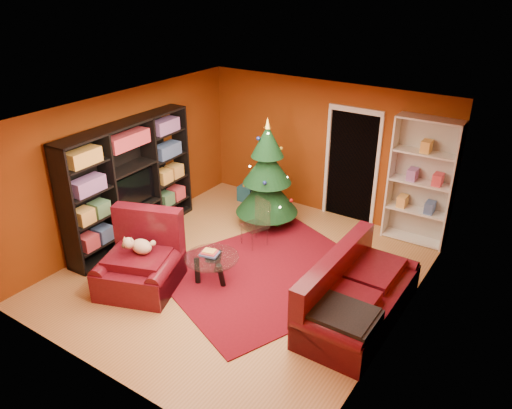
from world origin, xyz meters
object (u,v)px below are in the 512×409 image
Objects in this scene: gift_box_red at (263,193)px; dog at (142,247)px; armchair at (139,261)px; coffee_table at (212,268)px; acrylic_chair at (254,226)px; christmas_tree at (267,174)px; gift_box_teal at (247,193)px; white_bookshelf at (421,182)px; gift_box_green at (277,217)px; rug at (268,274)px; sofa at (360,290)px; media_unit at (130,183)px.

dog reaches higher than gift_box_red.
armchair is 1.42× the size of coffee_table.
christmas_tree is at bearing 127.66° from acrylic_chair.
coffee_table is at bearing -65.83° from gift_box_teal.
christmas_tree is 0.91× the size of white_bookshelf.
gift_box_green is at bearing -162.03° from white_bookshelf.
coffee_table is (0.80, 0.75, -0.25)m from armchair.
rug is 1.41× the size of sofa.
gift_box_green is at bearing 57.73° from dog.
dog is (-0.61, -2.89, 0.56)m from gift_box_green.
christmas_tree is 0.90m from gift_box_green.
christmas_tree is 2.83m from dog.
media_unit is 12.53× the size of gift_box_red.
rug is 1.71m from sofa.
dog is at bearing -101.86° from gift_box_green.
gift_box_teal is at bearing 69.24° from media_unit.
dog is 0.18× the size of sofa.
rug is 0.92m from coffee_table.
gift_box_teal is at bearing 77.34° from dog.
christmas_tree is (-0.97, 1.46, 1.01)m from rug.
gift_box_red is 0.19× the size of armchair.
armchair is 3.28m from sofa.
gift_box_teal is 4.25m from sofa.
coffee_table is (-2.20, -3.03, -0.90)m from white_bookshelf.
gift_box_green is at bearing 57.44° from armchair.
gift_box_teal is at bearing 147.84° from acrylic_chair.
media_unit is 1.65m from dog.
media_unit is at bearing 170.64° from coffee_table.
christmas_tree reaches higher than rug.
sofa is (0.07, -2.63, -0.65)m from white_bookshelf.
media_unit is at bearing 118.14° from armchair.
gift_box_red is at bearing 138.31° from acrylic_chair.
gift_box_teal is (-0.91, 0.67, -0.86)m from christmas_tree.
acrylic_chair is (0.74, 2.02, -0.08)m from armchair.
rug is 2.05m from dog.
dog is at bearing 109.62° from sofa.
acrylic_chair reaches higher than gift_box_red.
acrylic_chair is (0.27, -0.83, -0.63)m from christmas_tree.
sofa reaches higher than armchair.
acrylic_chair is at bearing 137.51° from rug.
gift_box_teal is 1.20× the size of gift_box_green.
christmas_tree is 2.72× the size of acrylic_chair.
media_unit is 6.98× the size of dog.
christmas_tree is at bearing 60.57° from dog.
christmas_tree is 1.49m from gift_box_red.
white_bookshelf is 4.77m from dog.
media_unit is 5.01m from white_bookshelf.
coffee_table is at bearing -71.23° from gift_box_red.
sofa is 2.86× the size of acrylic_chair.
dog is (-1.41, -1.32, 0.69)m from rug.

